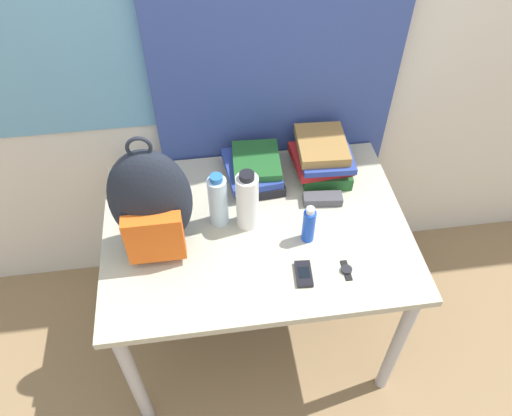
% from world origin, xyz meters
% --- Properties ---
extents(ground_plane, '(12.00, 12.00, 0.00)m').
position_xyz_m(ground_plane, '(0.00, 0.00, 0.00)').
color(ground_plane, '#8C704C').
extents(wall_back, '(6.00, 0.06, 2.50)m').
position_xyz_m(wall_back, '(-0.00, 0.90, 1.25)').
color(wall_back, silver).
rests_on(wall_back, ground_plane).
extents(curtain_blue, '(0.96, 0.04, 2.50)m').
position_xyz_m(curtain_blue, '(0.14, 0.85, 1.25)').
color(curtain_blue, '#384C93').
rests_on(curtain_blue, ground_plane).
extents(desk, '(1.13, 0.82, 0.75)m').
position_xyz_m(desk, '(0.00, 0.41, 0.65)').
color(desk, '#B7B299').
rests_on(desk, ground_plane).
extents(backpack, '(0.28, 0.20, 0.48)m').
position_xyz_m(backpack, '(-0.36, 0.38, 0.95)').
color(backpack, '#1E232D').
rests_on(backpack, desk).
extents(book_stack_left, '(0.23, 0.29, 0.10)m').
position_xyz_m(book_stack_left, '(0.03, 0.67, 0.80)').
color(book_stack_left, black).
rests_on(book_stack_left, desk).
extents(book_stack_center, '(0.25, 0.29, 0.16)m').
position_xyz_m(book_stack_center, '(0.31, 0.67, 0.82)').
color(book_stack_center, '#1E5623').
rests_on(book_stack_center, desk).
extents(water_bottle, '(0.07, 0.07, 0.23)m').
position_xyz_m(water_bottle, '(-0.13, 0.45, 0.86)').
color(water_bottle, silver).
rests_on(water_bottle, desk).
extents(sports_bottle, '(0.08, 0.08, 0.25)m').
position_xyz_m(sports_bottle, '(-0.03, 0.43, 0.87)').
color(sports_bottle, white).
rests_on(sports_bottle, desk).
extents(sunscreen_bottle, '(0.05, 0.05, 0.16)m').
position_xyz_m(sunscreen_bottle, '(0.18, 0.32, 0.82)').
color(sunscreen_bottle, blue).
rests_on(sunscreen_bottle, desk).
extents(cell_phone, '(0.06, 0.11, 0.02)m').
position_xyz_m(cell_phone, '(0.13, 0.17, 0.75)').
color(cell_phone, black).
rests_on(cell_phone, desk).
extents(sunglasses_case, '(0.16, 0.07, 0.04)m').
position_xyz_m(sunglasses_case, '(0.27, 0.49, 0.76)').
color(sunglasses_case, '#47474C').
rests_on(sunglasses_case, desk).
extents(wristwatch, '(0.04, 0.08, 0.01)m').
position_xyz_m(wristwatch, '(0.28, 0.16, 0.75)').
color(wristwatch, black).
rests_on(wristwatch, desk).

